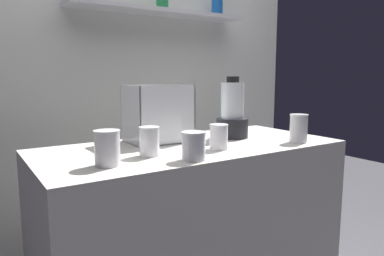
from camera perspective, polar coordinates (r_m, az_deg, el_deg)
The scene contains 9 objects.
counter at distance 1.81m, azimuth 0.00°, elevation -16.88°, with size 1.40×0.64×0.90m, color beige.
back_wall_unit at distance 2.31m, azimuth -10.44°, elevation 9.29°, with size 2.60×0.24×2.50m.
carrot_display_bin at distance 1.75m, azimuth -5.26°, elevation 0.68°, with size 0.29×0.22×0.27m.
blender_pitcher at distance 1.86m, azimuth 6.41°, elevation 2.23°, with size 0.16×0.16×0.31m.
juice_cup_beet_far_left at distance 1.31m, azimuth -13.30°, elevation -3.32°, with size 0.09×0.09×0.13m.
juice_cup_carrot_left at distance 1.45m, azimuth -6.79°, elevation -2.45°, with size 0.08×0.08×0.12m.
juice_cup_orange_middle at distance 1.37m, azimuth 0.26°, elevation -3.17°, with size 0.09×0.09×0.11m.
juice_cup_mango_right at distance 1.57m, azimuth 4.27°, elevation -1.57°, with size 0.08×0.08×0.11m.
juice_cup_carrot_far_right at distance 1.80m, azimuth 16.56°, elevation -0.20°, with size 0.09×0.09×0.14m.
Camera 1 is at (-0.89, -1.37, 1.22)m, focal length 33.60 mm.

